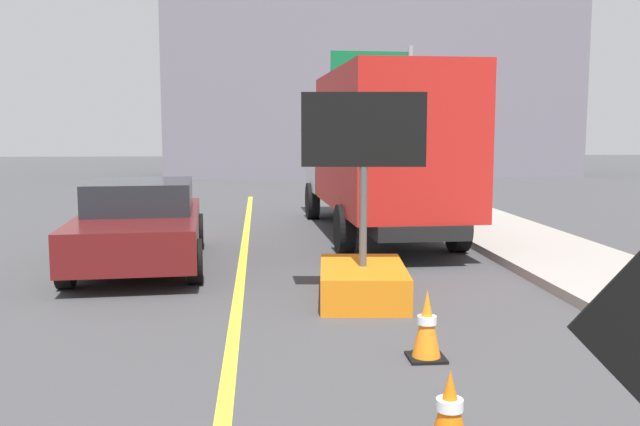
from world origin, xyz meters
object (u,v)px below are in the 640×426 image
(pickup_car, at_px, (141,223))
(highway_guide_sign, at_px, (387,94))
(traffic_cone_mid_lane, at_px, (427,325))
(traffic_cone_near_sign, at_px, (450,411))
(arrow_board_trailer, at_px, (363,264))
(box_truck, at_px, (378,149))

(pickup_car, distance_m, highway_guide_sign, 13.49)
(pickup_car, distance_m, traffic_cone_mid_lane, 6.20)
(pickup_car, bearing_deg, traffic_cone_near_sign, -65.01)
(traffic_cone_near_sign, bearing_deg, arrow_board_trailer, 89.47)
(arrow_board_trailer, bearing_deg, traffic_cone_mid_lane, -83.72)
(pickup_car, bearing_deg, arrow_board_trailer, -38.85)
(pickup_car, distance_m, traffic_cone_near_sign, 7.71)
(pickup_car, height_order, traffic_cone_mid_lane, pickup_car)
(box_truck, relative_size, traffic_cone_mid_lane, 11.53)
(box_truck, distance_m, traffic_cone_near_sign, 10.00)
(traffic_cone_mid_lane, bearing_deg, arrow_board_trailer, 96.28)
(traffic_cone_near_sign, height_order, traffic_cone_mid_lane, traffic_cone_mid_lane)
(highway_guide_sign, bearing_deg, traffic_cone_near_sign, -99.12)
(box_truck, xyz_separation_m, highway_guide_sign, (1.81, 8.81, 1.61))
(arrow_board_trailer, relative_size, traffic_cone_mid_lane, 3.92)
(pickup_car, height_order, highway_guide_sign, highway_guide_sign)
(traffic_cone_mid_lane, bearing_deg, box_truck, 83.66)
(traffic_cone_mid_lane, bearing_deg, traffic_cone_near_sign, -99.08)
(highway_guide_sign, xyz_separation_m, traffic_cone_near_sign, (-2.99, -18.62, -3.14))
(box_truck, xyz_separation_m, pickup_car, (-4.44, -2.84, -1.12))
(highway_guide_sign, relative_size, traffic_cone_near_sign, 8.60)
(highway_guide_sign, distance_m, traffic_cone_mid_lane, 17.20)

